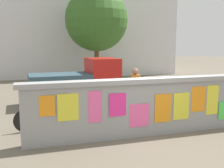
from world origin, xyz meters
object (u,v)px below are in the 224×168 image
motorcycle (186,99)px  person_walking (135,86)px  tree_roadside (96,20)px  auto_rickshaw_truck (79,82)px  bicycle_near (44,117)px  bicycle_far (149,93)px

motorcycle → person_walking: person_walking is taller
motorcycle → tree_roadside: 9.12m
auto_rickshaw_truck → tree_roadside: bearing=69.3°
bicycle_near → tree_roadside: tree_roadside is taller
bicycle_near → person_walking: (3.14, 0.78, 0.62)m
tree_roadside → person_walking: bearing=-94.6°
bicycle_near → bicycle_far: (4.48, 2.48, 0.00)m
bicycle_far → person_walking: person_walking is taller
motorcycle → tree_roadside: tree_roadside is taller
auto_rickshaw_truck → motorcycle: size_ratio=1.93×
motorcycle → tree_roadside: bearing=98.5°
bicycle_near → person_walking: size_ratio=1.04×
auto_rickshaw_truck → bicycle_near: 3.54m
bicycle_far → bicycle_near: bearing=-151.0°
auto_rickshaw_truck → bicycle_far: 2.99m
auto_rickshaw_truck → person_walking: bearing=-56.7°
auto_rickshaw_truck → tree_roadside: 6.86m
auto_rickshaw_truck → bicycle_far: size_ratio=2.17×
bicycle_near → tree_roadside: 10.28m
motorcycle → tree_roadside: (-1.25, 8.35, 3.44)m
motorcycle → person_walking: size_ratio=1.17×
bicycle_near → person_walking: person_walking is taller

